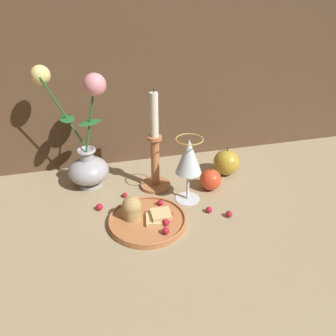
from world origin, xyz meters
name	(u,v)px	position (x,y,z in m)	size (l,w,h in m)	color
ground_plane	(162,201)	(0.00, 0.00, 0.00)	(2.40, 2.40, 0.00)	#9E8966
vase	(86,153)	(-0.19, 0.14, 0.11)	(0.19, 0.12, 0.36)	#A3A3A8
plate_with_pastries	(145,217)	(-0.07, -0.08, 0.02)	(0.20, 0.20, 0.07)	#B77042
wine_glass	(189,159)	(0.07, -0.01, 0.13)	(0.07, 0.07, 0.19)	silver
candlestick	(155,157)	(0.00, 0.08, 0.10)	(0.09, 0.09, 0.30)	#B77042
apple_beside_vase	(226,162)	(0.24, 0.10, 0.04)	(0.08, 0.08, 0.10)	#B2932D
apple_near_glass	(210,180)	(0.16, 0.02, 0.03)	(0.07, 0.07, 0.08)	#D14223
berry_near_plate	(229,214)	(0.16, -0.12, 0.01)	(0.02, 0.02, 0.02)	#AD192D
berry_front_center	(209,210)	(0.11, -0.09, 0.01)	(0.02, 0.02, 0.02)	#AD192D
berry_by_glass_stem	(125,195)	(-0.10, 0.04, 0.01)	(0.01, 0.01, 0.01)	#AD192D
berry_under_candlestick	(99,207)	(-0.18, 0.00, 0.01)	(0.02, 0.02, 0.02)	#AD192D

